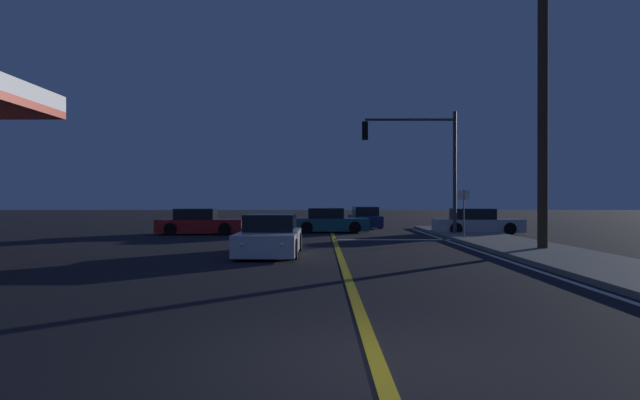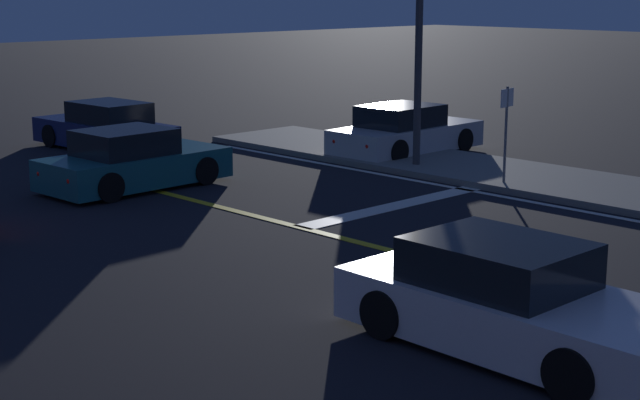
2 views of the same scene
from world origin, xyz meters
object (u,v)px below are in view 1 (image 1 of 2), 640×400
object	(u,v)px
car_lead_oncoming_teal	(330,222)
street_sign_corner	(466,206)
utility_pole_right	(545,98)
car_parked_curb_red	(201,223)
traffic_signal_near_right	(423,152)
car_mid_block_white	(271,237)
car_distant_tail_silver	(478,223)
car_far_approaching_navy	(366,218)

from	to	relation	value
car_lead_oncoming_teal	street_sign_corner	world-z (taller)	street_sign_corner
utility_pole_right	car_parked_curb_red	bearing A→B (deg)	146.33
street_sign_corner	traffic_signal_near_right	bearing A→B (deg)	115.43
utility_pole_right	car_mid_block_white	bearing A→B (deg)	-175.37
car_distant_tail_silver	traffic_signal_near_right	distance (m)	5.10
car_lead_oncoming_teal	utility_pole_right	distance (m)	13.89
car_far_approaching_navy	car_lead_oncoming_teal	size ratio (longest dim) A/B	1.11
car_distant_tail_silver	car_mid_block_white	bearing A→B (deg)	-44.98
traffic_signal_near_right	car_parked_curb_red	bearing A→B (deg)	-7.95
car_mid_block_white	car_lead_oncoming_teal	size ratio (longest dim) A/B	1.06
street_sign_corner	utility_pole_right	bearing A→B (deg)	-74.36
car_far_approaching_navy	utility_pole_right	bearing A→B (deg)	-75.36
car_distant_tail_silver	car_parked_curb_red	bearing A→B (deg)	-90.45
car_far_approaching_navy	traffic_signal_near_right	world-z (taller)	traffic_signal_near_right
car_far_approaching_navy	utility_pole_right	size ratio (longest dim) A/B	0.45
car_lead_oncoming_teal	car_mid_block_white	bearing A→B (deg)	-12.73
car_parked_curb_red	car_mid_block_white	xyz separation A→B (m)	(4.64, -10.15, 0.00)
car_far_approaching_navy	street_sign_corner	distance (m)	11.35
car_far_approaching_navy	street_sign_corner	bearing A→B (deg)	-74.63
utility_pole_right	car_lead_oncoming_teal	bearing A→B (deg)	123.92
traffic_signal_near_right	car_lead_oncoming_teal	bearing A→B (deg)	-33.62
car_far_approaching_navy	utility_pole_right	xyz separation A→B (m)	(4.89, -15.76, 4.78)
car_parked_curb_red	car_lead_oncoming_teal	distance (m)	6.96
car_far_approaching_navy	traffic_signal_near_right	xyz separation A→B (m)	(2.16, -7.96, 3.57)
car_far_approaching_navy	car_mid_block_white	distance (m)	17.14
utility_pole_right	traffic_signal_near_right	bearing A→B (deg)	109.30
car_far_approaching_navy	utility_pole_right	world-z (taller)	utility_pole_right
utility_pole_right	car_distant_tail_silver	bearing A→B (deg)	87.13
car_far_approaching_navy	car_mid_block_white	world-z (taller)	same
car_lead_oncoming_teal	traffic_signal_near_right	bearing A→B (deg)	54.24
traffic_signal_near_right	utility_pole_right	size ratio (longest dim) A/B	0.59
car_distant_tail_silver	traffic_signal_near_right	size ratio (longest dim) A/B	0.73
car_parked_curb_red	street_sign_corner	distance (m)	13.46
car_distant_tail_silver	car_lead_oncoming_teal	bearing A→B (deg)	-100.48
car_far_approaching_navy	car_parked_curb_red	bearing A→B (deg)	-147.87
car_mid_block_white	traffic_signal_near_right	world-z (taller)	traffic_signal_near_right
traffic_signal_near_right	street_sign_corner	world-z (taller)	traffic_signal_near_right
car_far_approaching_navy	traffic_signal_near_right	size ratio (longest dim) A/B	0.76
car_mid_block_white	utility_pole_right	world-z (taller)	utility_pole_right
car_lead_oncoming_teal	traffic_signal_near_right	world-z (taller)	traffic_signal_near_right
car_lead_oncoming_teal	car_far_approaching_navy	bearing A→B (deg)	152.01
car_distant_tail_silver	utility_pole_right	bearing A→B (deg)	-3.91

